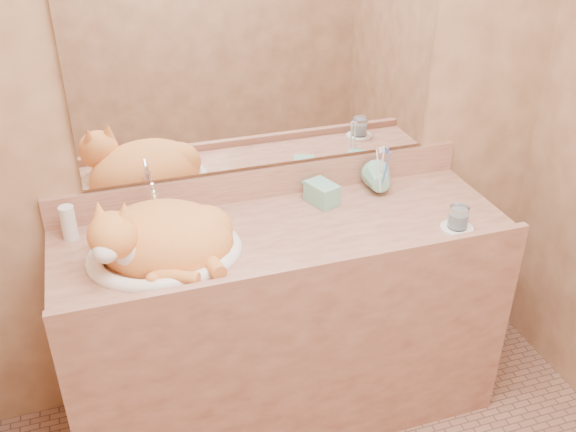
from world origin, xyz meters
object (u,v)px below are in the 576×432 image
object	(u,v)px
cat	(158,236)
toothbrush_cup	(381,186)
water_glass	(459,217)
soap_dispenser	(333,187)
vanity_counter	(285,325)
sink_basin	(163,234)

from	to	relation	value
cat	toothbrush_cup	bearing A→B (deg)	28.76
toothbrush_cup	water_glass	bearing A→B (deg)	-61.10
toothbrush_cup	soap_dispenser	bearing A→B (deg)	-173.98
cat	water_glass	world-z (taller)	cat
cat	soap_dispenser	distance (m)	0.66
vanity_counter	water_glass	xyz separation A→B (m)	(0.58, -0.18, 0.48)
vanity_counter	sink_basin	distance (m)	0.66
vanity_counter	sink_basin	xyz separation A→B (m)	(-0.42, -0.02, 0.50)
cat	soap_dispenser	bearing A→B (deg)	29.70
sink_basin	water_glass	bearing A→B (deg)	3.05
toothbrush_cup	water_glass	xyz separation A→B (m)	(0.16, -0.29, -0.00)
sink_basin	cat	world-z (taller)	cat
vanity_counter	water_glass	distance (m)	0.77
vanity_counter	soap_dispenser	distance (m)	0.57
sink_basin	soap_dispenser	world-z (taller)	soap_dispenser
cat	water_glass	xyz separation A→B (m)	(1.01, -0.15, -0.03)
sink_basin	toothbrush_cup	size ratio (longest dim) A/B	4.34
cat	sink_basin	bearing A→B (deg)	31.70
vanity_counter	toothbrush_cup	world-z (taller)	toothbrush_cup
toothbrush_cup	vanity_counter	bearing A→B (deg)	-164.80
cat	toothbrush_cup	size ratio (longest dim) A/B	3.91
soap_dispenser	sink_basin	bearing A→B (deg)	170.45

